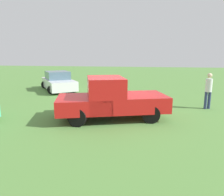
{
  "coord_description": "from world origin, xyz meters",
  "views": [
    {
      "loc": [
        1.55,
        -8.67,
        2.68
      ],
      "look_at": [
        0.03,
        -0.24,
        0.9
      ],
      "focal_mm": 33.29,
      "sensor_mm": 36.0,
      "label": 1
    }
  ],
  "objects": [
    {
      "name": "ground_plane",
      "position": [
        0.0,
        0.0,
        0.0
      ],
      "size": [
        80.0,
        80.0,
        0.0
      ],
      "primitive_type": "plane",
      "color": "#54843D"
    },
    {
      "name": "pickup_truck",
      "position": [
        -0.08,
        -0.28,
        0.91
      ],
      "size": [
        4.91,
        3.27,
        1.78
      ],
      "rotation": [
        0.0,
        0.0,
        0.32
      ],
      "color": "black",
      "rests_on": "ground_plane"
    },
    {
      "name": "sedan_near",
      "position": [
        -5.38,
        6.3,
        0.66
      ],
      "size": [
        4.11,
        4.64,
        1.45
      ],
      "rotation": [
        0.0,
        0.0,
        5.35
      ],
      "color": "black",
      "rests_on": "ground_plane"
    },
    {
      "name": "person_bystander",
      "position": [
        4.48,
        2.25,
        1.03
      ],
      "size": [
        0.42,
        0.42,
        1.81
      ],
      "rotation": [
        0.0,
        0.0,
        1.95
      ],
      "color": "navy",
      "rests_on": "ground_plane"
    }
  ]
}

